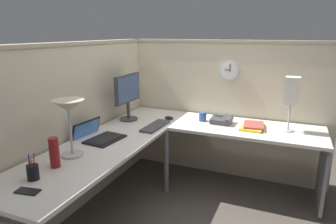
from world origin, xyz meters
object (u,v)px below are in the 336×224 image
Objects in this scene: desk_lamp_dome at (69,110)px; coffee_mug at (203,117)px; pen_cup at (33,172)px; thermos_flask at (54,152)px; cell_phone at (28,191)px; desk_lamp_paper at (292,92)px; office_phone at (222,120)px; monitor at (128,94)px; book_stack at (253,126)px; laptop at (97,136)px; wall_clock at (229,71)px; keyboard at (155,126)px; computer_mouse at (169,118)px.

coffee_mug is (1.30, -0.67, -0.32)m from desk_lamp_dome.
pen_cup is 0.82× the size of thermos_flask.
cell_phone is 0.27× the size of desk_lamp_paper.
pen_cup reaches higher than office_phone.
monitor is 1.34m from book_stack.
pen_cup is 0.60× the size of book_stack.
pen_cup is 1.25× the size of cell_phone.
laptop is 1.39× the size of book_stack.
monitor is 2.27× the size of wall_clock.
pen_cup is 0.82× the size of wall_clock.
computer_mouse reaches higher than keyboard.
desk_lamp_dome is 2.02× the size of thermos_flask.
office_phone is 2.25× the size of coffee_mug.
wall_clock reaches higher than monitor.
desk_lamp_paper is (0.00, -0.65, 0.35)m from office_phone.
desk_lamp_dome is 2.02× the size of wall_clock.
desk_lamp_paper is (0.07, -1.22, 0.37)m from computer_mouse.
monitor is at bearing 5.19° from thermos_flask.
desk_lamp_paper is at bearing -115.69° from wall_clock.
desk_lamp_paper is at bearing -86.50° from computer_mouse.
office_phone reaches higher than keyboard.
desk_lamp_paper reaches higher than monitor.
keyboard is at bearing 140.47° from wall_clock.
monitor is 1.04m from office_phone.
laptop is 1.61m from wall_clock.
thermos_flask is (-1.12, 0.27, 0.10)m from keyboard.
computer_mouse is at bearing -9.90° from pen_cup.
wall_clock reaches higher than office_phone.
desk_lamp_paper is 0.75m from wall_clock.
desk_lamp_dome reaches higher than pen_cup.
computer_mouse is at bearing -11.33° from thermos_flask.
keyboard reaches higher than cell_phone.
coffee_mug is at bearing -26.46° from cell_phone.
laptop is at bearing 7.80° from thermos_flask.
desk_lamp_paper is at bearing -71.36° from keyboard.
wall_clock reaches higher than keyboard.
coffee_mug is at bearing 87.89° from office_phone.
computer_mouse is 0.58m from office_phone.
laptop is at bearing 133.35° from office_phone.
laptop is 1.88× the size of thermos_flask.
office_phone is (0.27, -0.97, -0.26)m from monitor.
laptop is at bearing 146.79° from keyboard.
monitor is 3.47× the size of cell_phone.
keyboard is 0.98m from book_stack.
laptop is (-0.63, -0.03, -0.27)m from monitor.
wall_clock is (1.21, -0.93, 0.49)m from laptop.
computer_mouse is at bearing 97.25° from office_phone.
laptop reaches higher than computer_mouse.
desk_lamp_dome is at bearing 151.56° from wall_clock.
pen_cup is 2.30m from desk_lamp_paper.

